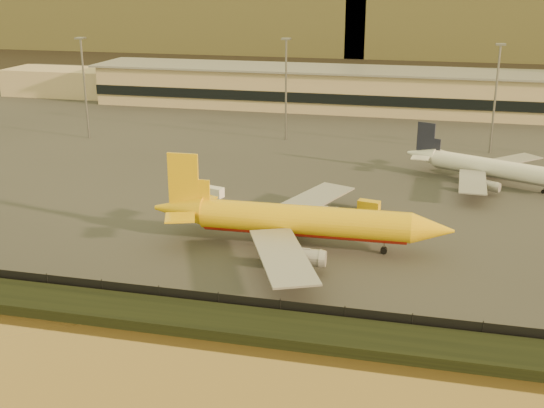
% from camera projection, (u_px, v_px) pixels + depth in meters
% --- Properties ---
extents(ground, '(900.00, 900.00, 0.00)m').
position_uv_depth(ground, '(233.00, 268.00, 98.64)').
color(ground, black).
rests_on(ground, ground).
extents(embankment, '(320.00, 7.00, 1.40)m').
position_uv_depth(embankment, '(193.00, 319.00, 82.77)').
color(embankment, black).
rests_on(embankment, ground).
extents(tarmac, '(320.00, 220.00, 0.20)m').
position_uv_depth(tarmac, '(333.00, 130.00, 186.07)').
color(tarmac, '#2D2D2D').
rests_on(tarmac, ground).
extents(perimeter_fence, '(300.00, 0.05, 2.20)m').
position_uv_depth(perimeter_fence, '(203.00, 300.00, 86.26)').
color(perimeter_fence, black).
rests_on(perimeter_fence, tarmac).
extents(terminal_building, '(202.00, 25.00, 12.60)m').
position_uv_depth(terminal_building, '(303.00, 88.00, 215.47)').
color(terminal_building, tan).
rests_on(terminal_building, tarmac).
extents(apron_light_masts, '(152.20, 12.20, 25.40)m').
position_uv_depth(apron_light_masts, '(386.00, 85.00, 159.31)').
color(apron_light_masts, slate).
rests_on(apron_light_masts, tarmac).
extents(dhl_cargo_jet, '(46.67, 45.82, 13.97)m').
position_uv_depth(dhl_cargo_jet, '(299.00, 221.00, 104.64)').
color(dhl_cargo_jet, '#E4AE0C').
rests_on(dhl_cargo_jet, tarmac).
extents(white_narrowbody_jet, '(35.43, 33.48, 10.71)m').
position_uv_depth(white_narrowbody_jet, '(492.00, 168.00, 136.72)').
color(white_narrowbody_jet, silver).
rests_on(white_narrowbody_jet, tarmac).
extents(gse_vehicle_yellow, '(4.16, 2.48, 1.75)m').
position_uv_depth(gse_vehicle_yellow, '(369.00, 205.00, 122.10)').
color(gse_vehicle_yellow, '#E4AE0C').
rests_on(gse_vehicle_yellow, tarmac).
extents(gse_vehicle_white, '(4.50, 2.86, 1.87)m').
position_uv_depth(gse_vehicle_white, '(213.00, 192.00, 129.49)').
color(gse_vehicle_white, silver).
rests_on(gse_vehicle_white, tarmac).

